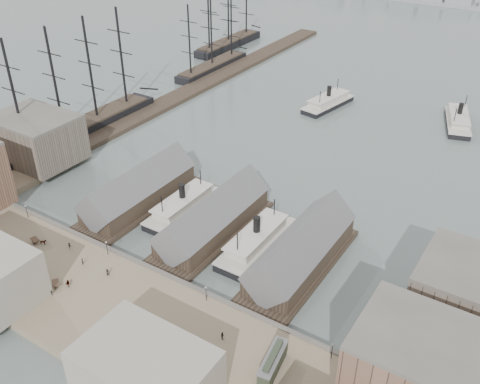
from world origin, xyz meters
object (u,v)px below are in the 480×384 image
Objects in this scene: tram at (273,363)px; ferry_docked_west at (183,205)px; horse_cart_left at (41,242)px; horse_cart_right at (138,331)px; horse_cart_center at (64,283)px.

ferry_docked_west is at bearing 135.08° from tram.
horse_cart_right is (41.24, -9.52, -0.03)m from horse_cart_left.
horse_cart_right is at bearing -62.85° from ferry_docked_west.
horse_cart_left is (-19.19, -33.50, 0.56)m from ferry_docked_west.
ferry_docked_west is 5.56× the size of horse_cart_left.
tram is 2.28× the size of horse_cart_center.
horse_cart_left is at bearing 168.85° from tram.
ferry_docked_west is 5.62× the size of horse_cart_right.
horse_cart_center is (-2.05, -41.23, 0.59)m from ferry_docked_west.
horse_cart_right is (-27.76, -6.88, -1.12)m from tram.
horse_cart_right is (24.11, -1.78, -0.06)m from horse_cart_center.
ferry_docked_west is at bearing 31.86° from horse_cart_center.
horse_cart_center reaches higher than horse_cart_right.
horse_cart_center is at bearing -100.25° from horse_cart_left.
tram is at bearing -35.95° from ferry_docked_west.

